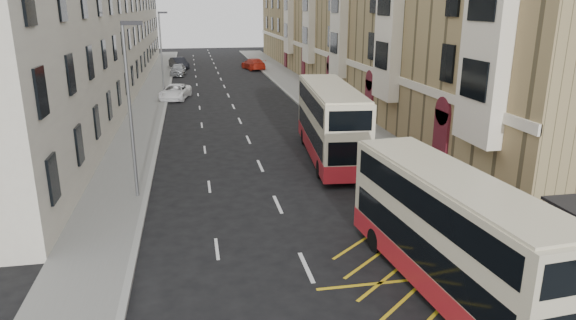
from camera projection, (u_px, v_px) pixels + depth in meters
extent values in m
cube|color=slate|center=(331.00, 111.00, 43.79)|extent=(4.00, 120.00, 0.15)
cube|color=slate|center=(144.00, 118.00, 41.04)|extent=(3.00, 120.00, 0.15)
cube|color=gray|center=(308.00, 112.00, 43.44)|extent=(0.25, 120.00, 0.15)
cube|color=gray|center=(163.00, 118.00, 41.31)|extent=(0.25, 120.00, 0.15)
cube|color=#928055|center=(356.00, 17.00, 57.45)|extent=(10.00, 79.00, 15.00)
cube|color=white|center=(312.00, 49.00, 57.57)|extent=(0.18, 79.00, 0.50)
cube|color=white|center=(487.00, 35.00, 23.12)|extent=(0.80, 3.20, 10.00)
cube|color=white|center=(389.00, 25.00, 34.41)|extent=(0.80, 3.20, 10.00)
cube|color=white|center=(339.00, 20.00, 45.69)|extent=(0.80, 3.20, 10.00)
cube|color=white|center=(309.00, 17.00, 56.97)|extent=(0.80, 3.20, 10.00)
cube|color=white|center=(289.00, 15.00, 68.25)|extent=(0.80, 3.20, 10.00)
cube|color=maroon|center=(441.00, 137.00, 28.63)|extent=(0.20, 1.60, 3.00)
cube|color=maroon|center=(369.00, 100.00, 39.91)|extent=(0.20, 1.60, 3.00)
cube|color=maroon|center=(329.00, 79.00, 51.19)|extent=(0.20, 1.60, 3.00)
cube|color=maroon|center=(303.00, 65.00, 62.47)|extent=(0.20, 1.60, 3.00)
cube|color=maroon|center=(286.00, 56.00, 73.75)|extent=(0.20, 1.60, 3.00)
cube|color=beige|center=(90.00, 28.00, 52.68)|extent=(9.00, 79.00, 13.00)
cube|color=black|center=(544.00, 238.00, 16.90)|extent=(0.08, 0.08, 2.60)
cylinder|color=red|center=(495.00, 255.00, 17.46)|extent=(0.06, 0.06, 1.00)
cylinder|color=red|center=(449.00, 217.00, 20.52)|extent=(0.06, 0.06, 1.00)
cylinder|color=red|center=(415.00, 190.00, 23.57)|extent=(0.06, 0.06, 1.00)
cube|color=red|center=(450.00, 206.00, 20.38)|extent=(0.05, 6.50, 0.06)
cube|color=red|center=(449.00, 216.00, 20.50)|extent=(0.05, 6.50, 0.06)
cylinder|color=slate|center=(130.00, 112.00, 23.13)|extent=(0.16, 0.16, 8.00)
cube|color=black|center=(132.00, 23.00, 22.07)|extent=(0.90, 0.18, 0.18)
cylinder|color=slate|center=(161.00, 53.00, 51.33)|extent=(0.16, 0.16, 8.00)
cube|color=black|center=(163.00, 12.00, 50.27)|extent=(0.90, 0.18, 0.18)
cube|color=beige|center=(449.00, 232.00, 15.95)|extent=(3.00, 9.85, 3.48)
cube|color=#AB1B23|center=(445.00, 270.00, 16.34)|extent=(3.03, 9.88, 0.79)
cube|color=black|center=(448.00, 244.00, 16.07)|extent=(2.97, 9.08, 0.97)
cube|color=black|center=(453.00, 199.00, 15.63)|extent=(2.97, 9.08, 0.88)
cube|color=beige|center=(455.00, 178.00, 15.43)|extent=(2.88, 9.46, 0.11)
cube|color=black|center=(381.00, 191.00, 20.51)|extent=(1.87, 0.23, 1.15)
cube|color=black|center=(384.00, 147.00, 19.99)|extent=(1.54, 0.20, 0.40)
cylinder|color=black|center=(375.00, 240.00, 19.02)|extent=(0.32, 0.90, 0.88)
cylinder|color=black|center=(423.00, 234.00, 19.53)|extent=(0.32, 0.90, 0.88)
cube|color=beige|center=(330.00, 121.00, 29.92)|extent=(3.46, 11.03, 3.89)
cube|color=#AB1B23|center=(330.00, 146.00, 30.35)|extent=(3.50, 11.06, 0.89)
cube|color=black|center=(330.00, 129.00, 30.05)|extent=(3.42, 10.17, 1.08)
cube|color=black|center=(331.00, 101.00, 29.57)|extent=(3.42, 10.17, 0.99)
cube|color=beige|center=(331.00, 87.00, 29.34)|extent=(3.33, 10.58, 0.12)
cube|color=black|center=(317.00, 110.00, 35.18)|extent=(2.09, 0.27, 1.28)
cube|color=black|center=(317.00, 81.00, 34.60)|extent=(1.72, 0.24, 0.44)
cube|color=black|center=(349.00, 154.00, 24.89)|extent=(2.09, 0.27, 1.18)
cylinder|color=black|center=(304.00, 137.00, 33.65)|extent=(0.37, 1.01, 0.99)
cylinder|color=black|center=(337.00, 136.00, 33.84)|extent=(0.37, 1.01, 0.99)
cylinder|color=black|center=(320.00, 169.00, 27.04)|extent=(0.37, 1.01, 0.99)
cylinder|color=black|center=(361.00, 168.00, 27.23)|extent=(0.37, 1.01, 0.99)
imported|color=black|center=(472.00, 223.00, 19.03)|extent=(1.14, 0.85, 1.80)
imported|color=white|center=(175.00, 92.00, 49.55)|extent=(3.39, 5.49, 1.42)
imported|color=#93969A|center=(178.00, 70.00, 65.97)|extent=(2.22, 4.70, 1.55)
imported|color=black|center=(179.00, 63.00, 72.92)|extent=(3.06, 5.11, 1.59)
imported|color=#A21E0F|center=(253.00, 64.00, 72.00)|extent=(3.24, 5.82, 1.60)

